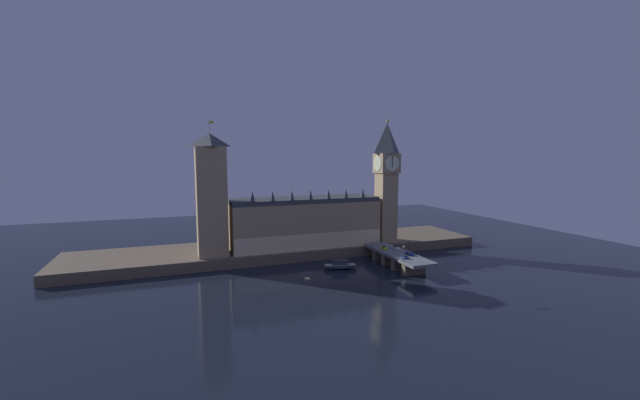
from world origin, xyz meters
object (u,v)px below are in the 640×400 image
object	(u,v)px
car_northbound_lead	(384,248)
boat_upstream	(340,266)
car_northbound_trail	(405,257)
pedestrian_near_rail	(399,257)
clock_tower	(386,178)
car_southbound_lead	(409,253)
victoria_tower	(211,195)
pedestrian_far_rail	(372,245)
pedestrian_mid_walk	(410,251)
street_lamp_mid	(408,244)
car_southbound_trail	(396,248)
street_lamp_near	(404,251)

from	to	relation	value
car_northbound_lead	boat_upstream	bearing A→B (deg)	-173.57
car_northbound_trail	pedestrian_near_rail	world-z (taller)	pedestrian_near_rail
clock_tower	pedestrian_near_rail	xyz separation A→B (m)	(-16.87, -41.36, -33.31)
car_northbound_trail	pedestrian_near_rail	distance (m)	2.94
car_southbound_lead	victoria_tower	bearing A→B (deg)	155.46
victoria_tower	pedestrian_near_rail	xyz separation A→B (m)	(77.72, -43.47, -26.92)
pedestrian_near_rail	pedestrian_far_rail	size ratio (longest dim) A/B	1.02
car_southbound_lead	pedestrian_mid_walk	bearing A→B (deg)	51.08
victoria_tower	street_lamp_mid	distance (m)	98.39
clock_tower	victoria_tower	world-z (taller)	clock_tower
car_northbound_lead	car_southbound_lead	distance (m)	15.19
clock_tower	car_northbound_trail	world-z (taller)	clock_tower
car_northbound_trail	boat_upstream	xyz separation A→B (m)	(-24.96, 16.24, -5.93)
victoria_tower	pedestrian_near_rail	distance (m)	93.04
car_southbound_lead	boat_upstream	size ratio (longest dim) A/B	0.28
victoria_tower	car_northbound_lead	size ratio (longest dim) A/B	16.44
victoria_tower	car_southbound_trail	bearing A→B (deg)	-17.44
car_northbound_lead	car_southbound_trail	world-z (taller)	car_southbound_trail
pedestrian_near_rail	street_lamp_near	world-z (taller)	street_lamp_near
car_northbound_trail	car_southbound_trail	size ratio (longest dim) A/B	0.91
car_southbound_lead	clock_tower	bearing A→B (deg)	77.25
pedestrian_mid_walk	street_lamp_mid	bearing A→B (deg)	80.54
car_southbound_trail	street_lamp_mid	distance (m)	7.78
street_lamp_near	pedestrian_far_rail	bearing A→B (deg)	89.24
car_northbound_lead	street_lamp_near	bearing A→B (deg)	-97.98
car_southbound_lead	car_southbound_trail	xyz separation A→B (m)	(0.00, 12.26, 0.07)
clock_tower	pedestrian_near_rail	bearing A→B (deg)	-112.19
clock_tower	car_southbound_trail	xyz separation A→B (m)	(-8.42, -24.96, -33.43)
pedestrian_far_rail	boat_upstream	xyz separation A→B (m)	(-22.14, -10.12, -6.13)
car_northbound_trail	pedestrian_far_rail	size ratio (longest dim) A/B	2.46
street_lamp_near	boat_upstream	bearing A→B (deg)	137.21
victoria_tower	street_lamp_mid	size ratio (longest dim) A/B	10.55
victoria_tower	pedestrian_near_rail	bearing A→B (deg)	-29.22
car_southbound_lead	pedestrian_near_rail	size ratio (longest dim) A/B	2.92
street_lamp_near	car_northbound_trail	bearing A→B (deg)	50.44
pedestrian_mid_walk	street_lamp_mid	xyz separation A→B (m)	(0.40, 2.40, 3.01)
car_northbound_lead	car_southbound_trail	xyz separation A→B (m)	(5.63, -1.85, 0.04)
pedestrian_near_rail	street_lamp_near	size ratio (longest dim) A/B	0.23
pedestrian_far_rail	street_lamp_mid	size ratio (longest dim) A/B	0.26
clock_tower	street_lamp_mid	bearing A→B (deg)	-99.44
street_lamp_near	car_northbound_lead	bearing A→B (deg)	82.02
car_northbound_lead	car_southbound_lead	bearing A→B (deg)	-68.24
car_southbound_lead	pedestrian_mid_walk	world-z (taller)	pedestrian_mid_walk
car_northbound_lead	pedestrian_far_rail	world-z (taller)	pedestrian_far_rail
car_southbound_lead	street_lamp_mid	size ratio (longest dim) A/B	0.77
car_northbound_trail	victoria_tower	bearing A→B (deg)	151.20
pedestrian_far_rail	pedestrian_mid_walk	bearing A→B (deg)	-57.86
car_northbound_trail	car_southbound_lead	world-z (taller)	car_southbound_lead
pedestrian_mid_walk	street_lamp_near	world-z (taller)	street_lamp_near
clock_tower	pedestrian_mid_walk	bearing A→B (deg)	-99.44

